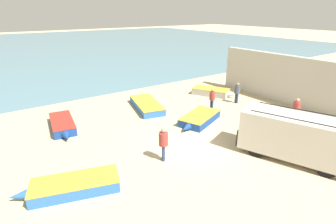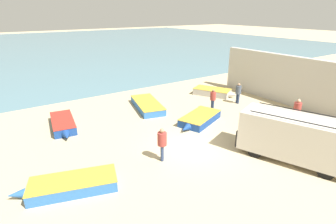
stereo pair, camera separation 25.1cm
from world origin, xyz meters
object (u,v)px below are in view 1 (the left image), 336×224
fishing_rowboat_1 (72,186)px  fisherman_2 (237,91)px  fisherman_1 (296,109)px  parked_van (295,136)px  fishing_rowboat_0 (146,105)px  fishing_rowboat_2 (199,119)px  fisherman_3 (212,97)px  fishing_rowboat_4 (212,92)px  fishing_rowboat_3 (63,125)px  fisherman_0 (163,141)px

fishing_rowboat_1 → fisherman_2: bearing=-148.3°
fishing_rowboat_1 → fisherman_1: bearing=-168.5°
parked_van → fishing_rowboat_0: 11.08m
fishing_rowboat_2 → fishing_rowboat_0: bearing=-93.0°
fishing_rowboat_0 → fisherman_3: bearing=-114.8°
fishing_rowboat_4 → fishing_rowboat_1: bearing=-93.4°
fisherman_2 → fisherman_3: bearing=179.3°
parked_van → fishing_rowboat_2: bearing=-13.6°
parked_van → fisherman_1: parked_van is taller
fishing_rowboat_0 → fishing_rowboat_2: 4.77m
fishing_rowboat_2 → fishing_rowboat_4: bearing=-163.2°
fishing_rowboat_2 → fisherman_1: bearing=120.8°
fisherman_2 → fishing_rowboat_0: bearing=154.9°
fishing_rowboat_3 → fisherman_0: bearing=32.9°
fishing_rowboat_2 → fisherman_0: (-4.72, -2.62, 0.79)m
parked_van → fishing_rowboat_4: (4.31, 10.30, -0.98)m
fishing_rowboat_3 → fishing_rowboat_0: bearing=100.1°
fishing_rowboat_3 → fishing_rowboat_4: fishing_rowboat_4 is taller
fisherman_3 → fishing_rowboat_1: bearing=-158.0°
fishing_rowboat_1 → fishing_rowboat_3: bearing=-84.1°
fishing_rowboat_0 → fishing_rowboat_4: (6.61, -0.49, 0.03)m
fisherman_2 → fisherman_3: size_ratio=1.05×
fishing_rowboat_1 → fisherman_0: fisherman_0 is taller
fishing_rowboat_4 → fisherman_0: size_ratio=2.18×
fisherman_0 → fisherman_3: (7.17, 3.95, -0.09)m
fisherman_0 → fishing_rowboat_3: bearing=-28.4°
fisherman_0 → fishing_rowboat_2: bearing=-114.1°
fisherman_0 → fisherman_3: 8.19m
parked_van → fisherman_3: size_ratio=3.47×
fisherman_1 → fisherman_0: bearing=20.2°
fisherman_0 → fisherman_3: bearing=-114.3°
parked_van → fishing_rowboat_4: 11.21m
fishing_rowboat_1 → fisherman_3: fisherman_3 is taller
fishing_rowboat_0 → fishing_rowboat_2: bearing=-147.5°
parked_van → fishing_rowboat_1: 10.78m
fishing_rowboat_0 → fishing_rowboat_4: size_ratio=1.34×
fisherman_1 → fisherman_2: bearing=-64.1°
fishing_rowboat_4 → fisherman_1: (-0.05, -7.91, 0.79)m
fishing_rowboat_1 → fisherman_2: (14.45, 3.73, 0.75)m
fisherman_2 → parked_van: bearing=-119.5°
parked_van → fisherman_2: parked_van is taller
fisherman_0 → fisherman_1: bearing=-150.5°
parked_van → fisherman_3: parked_van is taller
parked_van → fisherman_3: (1.68, 7.61, -0.31)m
fisherman_0 → fishing_rowboat_0: bearing=-77.3°
parked_van → fisherman_1: bearing=-81.4°
fishing_rowboat_2 → fishing_rowboat_3: (-7.91, 4.29, 0.01)m
fishing_rowboat_3 → fisherman_1: 15.34m
fishing_rowboat_4 → fisherman_2: (0.10, -2.76, 0.72)m
fishing_rowboat_2 → fisherman_0: fisherman_0 is taller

